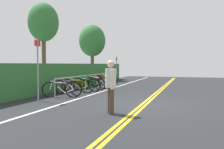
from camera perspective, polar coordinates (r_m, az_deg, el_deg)
name	(u,v)px	position (r m, az deg, el deg)	size (l,w,h in m)	color
ground_plane	(144,105)	(8.70, 7.92, -7.38)	(38.36, 11.11, 0.05)	#232628
centre_line_yellow_inner	(146,104)	(8.68, 8.45, -7.23)	(34.53, 0.10, 0.00)	gold
centre_line_yellow_outer	(142,104)	(8.71, 7.40, -7.19)	(34.53, 0.10, 0.00)	gold
bike_lane_stripe_white	(74,100)	(9.66, -9.41, -6.24)	(34.53, 0.12, 0.00)	white
bike_rack	(91,78)	(13.56, -5.22, -0.95)	(7.65, 0.05, 0.86)	#9EA0A5
bicycle_0	(62,89)	(10.59, -12.22, -3.57)	(0.68, 1.71, 0.76)	black
bicycle_1	(68,87)	(11.40, -10.76, -3.10)	(0.58, 1.76, 0.76)	black
bicycle_2	(78,86)	(12.13, -8.41, -2.76)	(0.48, 1.73, 0.76)	black
bicycle_3	(87,84)	(12.79, -6.26, -2.44)	(0.47, 1.79, 0.77)	black
bicycle_4	(92,84)	(13.47, -4.89, -2.34)	(0.46, 1.68, 0.70)	black
bicycle_5	(97,82)	(14.27, -3.58, -1.96)	(0.66, 1.60, 0.75)	black
bicycle_6	(103,82)	(15.02, -2.27, -1.86)	(0.46, 1.69, 0.68)	black
bicycle_7	(104,80)	(15.98, -1.85, -1.45)	(0.46, 1.74, 0.76)	black
bicycle_8	(108,80)	(16.70, -1.07, -1.29)	(0.54, 1.68, 0.76)	black
pedestrian	(111,83)	(6.86, -0.31, -2.20)	(0.43, 0.32, 1.59)	#4C3826
sign_post_near	(38,64)	(9.65, -17.75, 2.47)	(0.36, 0.06, 2.48)	gray
sign_post_far	(117,67)	(17.98, 1.13, 1.84)	(0.36, 0.06, 2.05)	gray
hedge_backdrop	(75,75)	(15.71, -9.14, -0.10)	(16.60, 1.19, 1.51)	#2D6B30
tree_mid	(43,23)	(16.69, -16.47, 11.99)	(2.04, 2.04, 5.60)	brown
tree_far_right	(92,41)	(21.58, -4.87, 8.18)	(2.42, 2.42, 5.06)	brown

